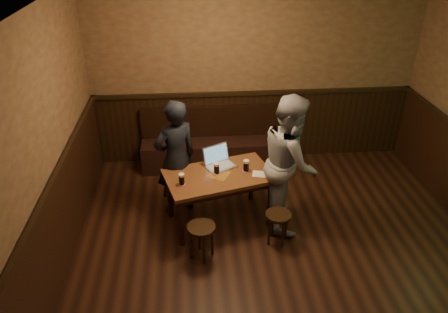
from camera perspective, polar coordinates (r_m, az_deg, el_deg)
name	(u,v)px	position (r m, az deg, el deg)	size (l,w,h in m)	color
room	(294,186)	(4.40, 9.11, -3.77)	(5.04, 6.04, 2.84)	black
bench	(212,148)	(6.92, -1.53, 1.18)	(2.20, 0.50, 0.95)	black
pub_table	(219,181)	(5.51, -0.69, -3.17)	(1.47, 1.08, 0.71)	#573818
stool_left	(202,233)	(5.10, -2.96, -9.89)	(0.39, 0.39, 0.45)	black
stool_right	(278,220)	(5.35, 7.09, -8.18)	(0.41, 0.41, 0.43)	black
pint_left	(182,179)	(5.25, -5.56, -2.97)	(0.09, 0.09, 0.15)	#B4163B
pint_mid	(217,168)	(5.45, -0.97, -1.56)	(0.09, 0.09, 0.15)	#B4163B
pint_right	(246,166)	(5.50, 2.91, -1.21)	(0.10, 0.10, 0.16)	#B4163B
laptop	(219,161)	(5.62, -0.71, -0.56)	(0.45, 0.42, 0.26)	silver
menu	(261,174)	(5.48, 4.87, -2.30)	(0.22, 0.15, 0.00)	silver
person_suit	(176,159)	(5.65, -6.32, -0.27)	(0.58, 0.38, 1.60)	black
person_grey	(290,162)	(5.44, 8.57, -0.73)	(0.85, 0.67, 1.76)	gray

